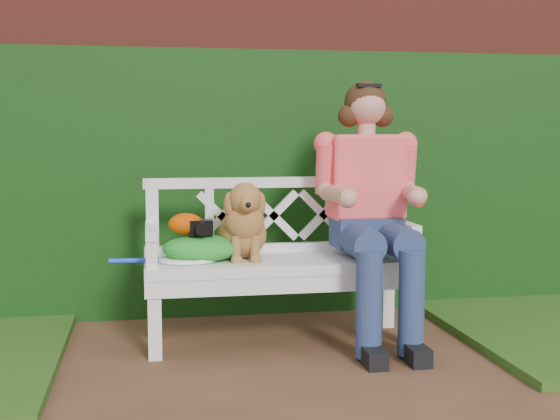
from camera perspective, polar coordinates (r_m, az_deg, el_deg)
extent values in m
plane|color=#4E3020|center=(3.41, 1.54, -14.35)|extent=(60.00, 60.00, 0.00)
cube|color=maroon|center=(5.07, -2.79, 5.03)|extent=(10.00, 0.30, 2.20)
cube|color=#14430D|center=(4.86, -2.44, 2.05)|extent=(10.00, 0.18, 1.70)
cube|color=black|center=(4.08, -6.06, -1.32)|extent=(0.13, 0.10, 0.08)
ellipsoid|color=#C13C01|center=(4.10, -7.19, -1.06)|extent=(0.23, 0.20, 0.12)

